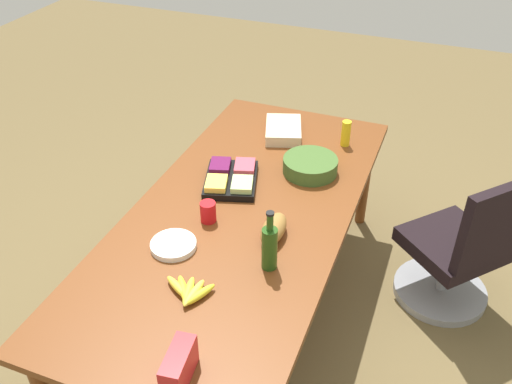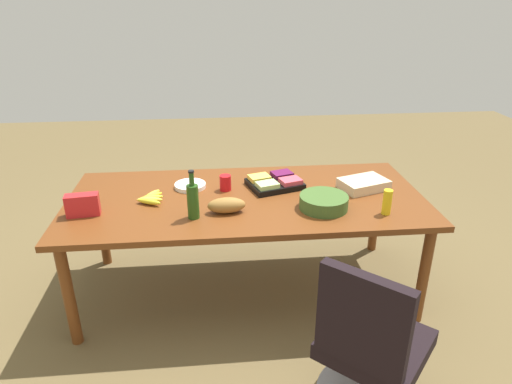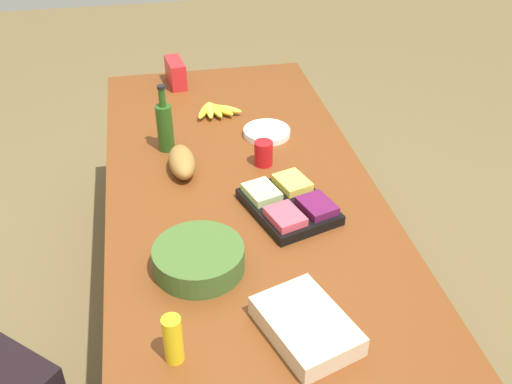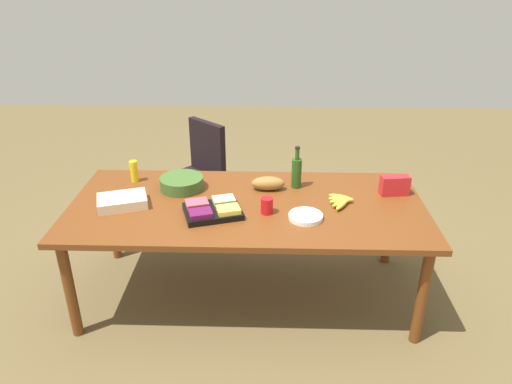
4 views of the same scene
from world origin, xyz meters
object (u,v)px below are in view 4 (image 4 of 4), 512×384
object	(u,v)px
salad_bowl	(182,183)
bread_loaf	(268,183)
chip_bag_red	(395,185)
mustard_bottle	(134,171)
banana_bunch	(341,201)
red_solo_cup	(267,206)
sheet_cake	(122,201)
fruit_platter	(213,210)
paper_plate_stack	(306,217)
conference_table	(247,212)
office_chair	(196,186)
wine_bottle	(297,172)

from	to	relation	value
salad_bowl	bread_loaf	distance (m)	0.62
chip_bag_red	mustard_bottle	bearing A→B (deg)	-4.96
banana_bunch	chip_bag_red	xyz separation A→B (m)	(-0.39, -0.16, 0.04)
banana_bunch	red_solo_cup	world-z (taller)	red_solo_cup
sheet_cake	red_solo_cup	distance (m)	0.98
sheet_cake	fruit_platter	distance (m)	0.63
bread_loaf	red_solo_cup	size ratio (longest dim) A/B	2.18
fruit_platter	banana_bunch	xyz separation A→B (m)	(-0.86, -0.17, -0.01)
fruit_platter	bread_loaf	distance (m)	0.52
paper_plate_stack	mustard_bottle	xyz separation A→B (m)	(1.24, -0.53, 0.07)
sheet_cake	mustard_bottle	xyz separation A→B (m)	(0.02, -0.40, 0.05)
conference_table	red_solo_cup	world-z (taller)	red_solo_cup
office_chair	paper_plate_stack	distance (m)	1.66
fruit_platter	red_solo_cup	distance (m)	0.35
conference_table	sheet_cake	bearing A→B (deg)	3.77
mustard_bottle	banana_bunch	bearing A→B (deg)	167.75
wine_bottle	bread_loaf	bearing A→B (deg)	14.25
fruit_platter	mustard_bottle	xyz separation A→B (m)	(0.64, -0.49, 0.05)
fruit_platter	wine_bottle	bearing A→B (deg)	-142.56
office_chair	sheet_cake	world-z (taller)	office_chair
office_chair	banana_bunch	size ratio (longest dim) A/B	3.89
office_chair	mustard_bottle	bearing A→B (deg)	67.61
chip_bag_red	bread_loaf	xyz separation A→B (m)	(0.89, -0.05, -0.02)
fruit_platter	paper_plate_stack	distance (m)	0.60
banana_bunch	wine_bottle	xyz separation A→B (m)	(0.29, -0.26, 0.10)
banana_bunch	wine_bottle	size ratio (longest dim) A/B	0.77
salad_bowl	mustard_bottle	bearing A→B (deg)	-17.00
bread_loaf	red_solo_cup	xyz separation A→B (m)	(0.00, 0.35, 0.01)
wine_bottle	red_solo_cup	xyz separation A→B (m)	(0.21, 0.40, -0.07)
office_chair	chip_bag_red	xyz separation A→B (m)	(-1.57, 0.94, 0.47)
sheet_cake	red_solo_cup	bearing A→B (deg)	175.86
banana_bunch	bread_loaf	world-z (taller)	bread_loaf
office_chair	paper_plate_stack	world-z (taller)	office_chair
chip_bag_red	salad_bowl	distance (m)	1.51
fruit_platter	banana_bunch	size ratio (longest dim) A/B	1.78
wine_bottle	red_solo_cup	world-z (taller)	wine_bottle
office_chair	fruit_platter	size ratio (longest dim) A/B	2.19
conference_table	sheet_cake	size ratio (longest dim) A/B	7.53
sheet_cake	bread_loaf	xyz separation A→B (m)	(-0.98, -0.28, 0.02)
office_chair	conference_table	bearing A→B (deg)	115.56
conference_table	salad_bowl	xyz separation A→B (m)	(0.48, -0.23, 0.11)
conference_table	bread_loaf	xyz separation A→B (m)	(-0.14, -0.23, 0.11)
sheet_cake	salad_bowl	world-z (taller)	salad_bowl
chip_bag_red	wine_bottle	xyz separation A→B (m)	(0.69, -0.10, 0.05)
paper_plate_stack	salad_bowl	bearing A→B (deg)	-25.84
banana_bunch	mustard_bottle	world-z (taller)	mustard_bottle
fruit_platter	mustard_bottle	world-z (taller)	mustard_bottle
paper_plate_stack	bread_loaf	world-z (taller)	bread_loaf
banana_bunch	chip_bag_red	distance (m)	0.42
chip_bag_red	bread_loaf	distance (m)	0.89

